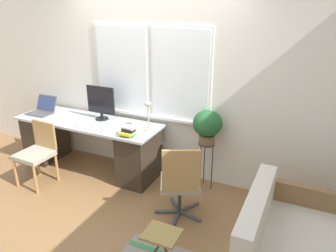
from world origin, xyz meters
name	(u,v)px	position (x,y,z in m)	size (l,w,h in m)	color
ground_plane	(129,192)	(0.00, 0.00, 0.00)	(14.00, 14.00, 0.00)	olive
wall_back_with_window	(154,78)	(0.00, 0.76, 1.35)	(9.00, 0.12, 2.70)	white
desk	(89,143)	(-0.86, 0.34, 0.40)	(2.14, 0.68, 0.75)	#B2B7BC
laptop	(42,110)	(-1.68, 0.33, 0.80)	(0.35, 0.34, 0.24)	#4C4C51
monitor	(101,102)	(-0.71, 0.49, 1.00)	(0.44, 0.18, 0.48)	black
keyboard	(89,127)	(-0.68, 0.15, 0.76)	(0.34, 0.14, 0.02)	silver
mouse	(104,129)	(-0.43, 0.16, 0.76)	(0.04, 0.06, 0.03)	silver
desk_lamp	(148,112)	(0.08, 0.43, 0.99)	(0.15, 0.15, 0.38)	#BCB299
book_stack	(128,131)	(-0.05, 0.12, 0.81)	(0.21, 0.17, 0.12)	green
desk_chair_wooden	(37,151)	(-1.24, -0.27, 0.46)	(0.44, 0.45, 0.83)	#B2844C
office_chair_swivel	(180,182)	(0.80, -0.19, 0.47)	(0.58, 0.58, 0.93)	#47474C
plant_stand	(206,150)	(0.85, 0.54, 0.54)	(0.21, 0.21, 0.65)	#333338
potted_plant	(207,125)	(0.85, 0.54, 0.90)	(0.37, 0.37, 0.43)	brown
folding_stool	(162,237)	(0.95, -0.96, 0.35)	(0.32, 0.28, 0.40)	olive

